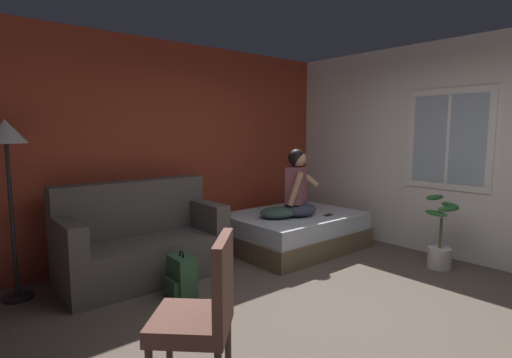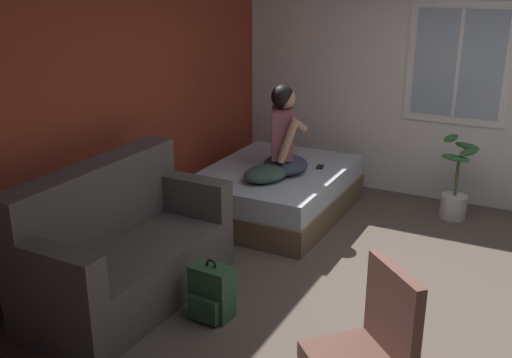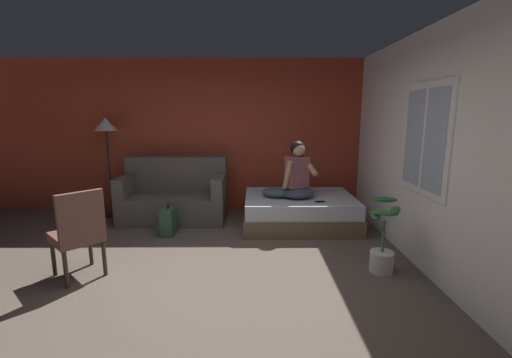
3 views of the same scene
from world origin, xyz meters
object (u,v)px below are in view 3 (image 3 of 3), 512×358
bed (299,211)px  backpack (168,222)px  potted_plant (382,247)px  side_chair (78,231)px  throw_pillow (277,193)px  floor_lamp (106,134)px  person_seated (298,175)px  couch (175,197)px  cell_phone (320,202)px

bed → backpack: size_ratio=3.82×
backpack → potted_plant: potted_plant is taller
side_chair → bed: bearing=34.2°
throw_pillow → floor_lamp: size_ratio=0.28×
floor_lamp → person_seated: bearing=-11.8°
throw_pillow → potted_plant: size_ratio=0.56×
couch → floor_lamp: size_ratio=1.01×
couch → person_seated: 2.09m
potted_plant → side_chair: bearing=-178.2°
person_seated → backpack: bearing=-170.6°
backpack → cell_phone: bearing=1.3°
side_chair → floor_lamp: size_ratio=0.58×
backpack → bed: bearing=12.4°
backpack → potted_plant: bearing=-24.5°
couch → potted_plant: couch is taller
side_chair → cell_phone: (2.85, 1.38, -0.05)m
cell_phone → potted_plant: (0.46, -1.28, -0.18)m
person_seated → throw_pillow: size_ratio=1.82×
throw_pillow → cell_phone: bearing=-27.1°
person_seated → side_chair: bearing=-147.0°
person_seated → potted_plant: (0.76, -1.55, -0.53)m
floor_lamp → backpack: bearing=-38.9°
couch → potted_plant: 3.39m
couch → cell_phone: size_ratio=11.90×
couch → cell_phone: couch is taller
side_chair → couch: bearing=75.1°
floor_lamp → throw_pillow: bearing=-12.1°
side_chair → person_seated: (2.55, 1.65, 0.30)m
throw_pillow → floor_lamp: floor_lamp is taller
potted_plant → couch: bearing=144.4°
floor_lamp → potted_plant: (3.91, -2.21, -1.13)m
side_chair → floor_lamp: floor_lamp is taller
person_seated → floor_lamp: 3.27m
person_seated → backpack: size_ratio=1.91×
couch → side_chair: size_ratio=1.75×
couch → cell_phone: (2.30, -0.70, 0.09)m
person_seated → throw_pillow: bearing=171.6°
couch → side_chair: (-0.55, -2.08, 0.14)m
bed → couch: couch is taller
couch → side_chair: bearing=-104.9°
side_chair → throw_pillow: 2.81m
bed → potted_plant: potted_plant is taller
cell_phone → side_chair: bearing=-76.5°
side_chair → floor_lamp: 2.55m
floor_lamp → potted_plant: 4.63m
side_chair → throw_pillow: bearing=37.2°
person_seated → cell_phone: size_ratio=6.08×
throw_pillow → potted_plant: bearing=-56.1°
backpack → throw_pillow: 1.70m
couch → side_chair: 2.16m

